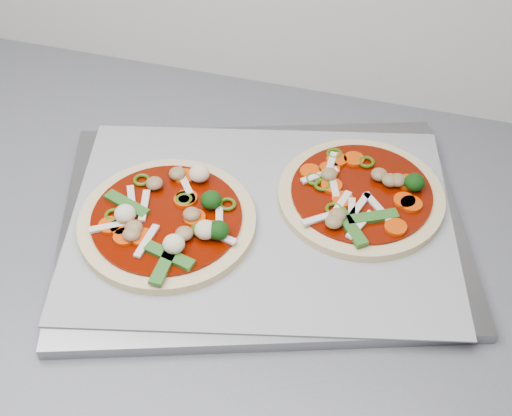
# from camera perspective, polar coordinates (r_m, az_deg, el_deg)

# --- Properties ---
(baking_tray) EXTENTS (0.54, 0.46, 0.01)m
(baking_tray) POSITION_cam_1_polar(r_m,az_deg,el_deg) (0.82, 0.43, -1.27)
(baking_tray) COLOR gray
(baking_tray) RESTS_ON countertop
(parchment) EXTENTS (0.50, 0.41, 0.00)m
(parchment) POSITION_cam_1_polar(r_m,az_deg,el_deg) (0.81, 0.43, -0.86)
(parchment) COLOR #9D9DA3
(parchment) RESTS_ON baking_tray
(pizza_left) EXTENTS (0.28, 0.28, 0.03)m
(pizza_left) POSITION_cam_1_polar(r_m,az_deg,el_deg) (0.80, -7.00, -0.95)
(pizza_left) COLOR #E6C48B
(pizza_left) RESTS_ON parchment
(pizza_right) EXTENTS (0.22, 0.22, 0.03)m
(pizza_right) POSITION_cam_1_polar(r_m,az_deg,el_deg) (0.84, 8.42, 1.07)
(pizza_right) COLOR #E6C48B
(pizza_right) RESTS_ON parchment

